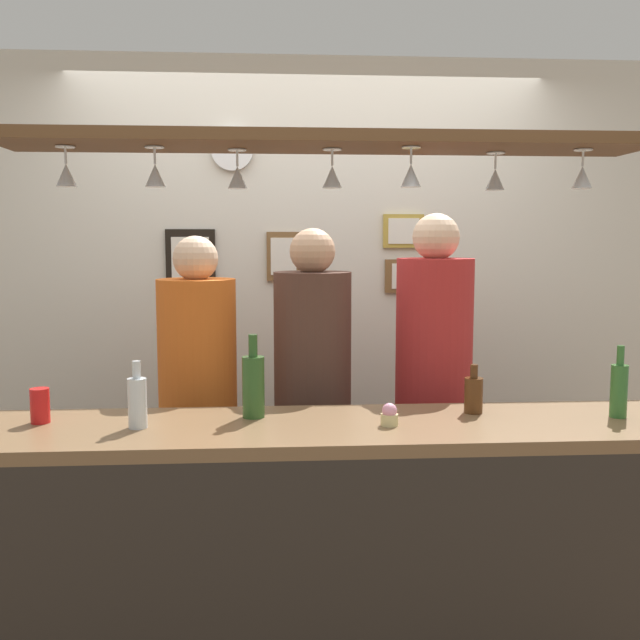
% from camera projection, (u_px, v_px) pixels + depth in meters
% --- Properties ---
extents(ground_plane, '(8.00, 8.00, 0.00)m').
position_uv_depth(ground_plane, '(322.00, 639.00, 2.92)').
color(ground_plane, brown).
extents(back_wall, '(4.40, 0.06, 2.60)m').
position_uv_depth(back_wall, '(307.00, 302.00, 3.86)').
color(back_wall, silver).
rests_on(back_wall, ground_plane).
extents(bar_counter, '(2.70, 0.55, 1.00)m').
position_uv_depth(bar_counter, '(333.00, 531.00, 2.34)').
color(bar_counter, brown).
rests_on(bar_counter, ground_plane).
extents(overhead_glass_rack, '(2.20, 0.36, 0.04)m').
position_uv_depth(overhead_glass_rack, '(328.00, 142.00, 2.40)').
color(overhead_glass_rack, brown).
extents(hanging_wineglass_far_left, '(0.07, 0.07, 0.13)m').
position_uv_depth(hanging_wineglass_far_left, '(66.00, 174.00, 2.36)').
color(hanging_wineglass_far_left, silver).
rests_on(hanging_wineglass_far_left, overhead_glass_rack).
extents(hanging_wineglass_left, '(0.07, 0.07, 0.13)m').
position_uv_depth(hanging_wineglass_left, '(155.00, 174.00, 2.37)').
color(hanging_wineglass_left, silver).
rests_on(hanging_wineglass_left, overhead_glass_rack).
extents(hanging_wineglass_center_left, '(0.07, 0.07, 0.13)m').
position_uv_depth(hanging_wineglass_center_left, '(237.00, 176.00, 2.44)').
color(hanging_wineglass_center_left, silver).
rests_on(hanging_wineglass_center_left, overhead_glass_rack).
extents(hanging_wineglass_center, '(0.07, 0.07, 0.13)m').
position_uv_depth(hanging_wineglass_center, '(332.00, 176.00, 2.43)').
color(hanging_wineglass_center, silver).
rests_on(hanging_wineglass_center, overhead_glass_rack).
extents(hanging_wineglass_center_right, '(0.07, 0.07, 0.13)m').
position_uv_depth(hanging_wineglass_center_right, '(411.00, 174.00, 2.37)').
color(hanging_wineglass_center_right, silver).
rests_on(hanging_wineglass_center_right, overhead_glass_rack).
extents(hanging_wineglass_right, '(0.07, 0.07, 0.13)m').
position_uv_depth(hanging_wineglass_right, '(495.00, 178.00, 2.52)').
color(hanging_wineglass_right, silver).
rests_on(hanging_wineglass_right, overhead_glass_rack).
extents(hanging_wineglass_far_right, '(0.07, 0.07, 0.13)m').
position_uv_depth(hanging_wineglass_far_right, '(582.00, 176.00, 2.44)').
color(hanging_wineglass_far_right, silver).
rests_on(hanging_wineglass_far_right, overhead_glass_rack).
extents(person_left_orange_shirt, '(0.34, 0.34, 1.66)m').
position_uv_depth(person_left_orange_shirt, '(198.00, 387.00, 3.09)').
color(person_left_orange_shirt, '#2D334C').
rests_on(person_left_orange_shirt, ground_plane).
extents(person_middle_brown_shirt, '(0.34, 0.34, 1.69)m').
position_uv_depth(person_middle_brown_shirt, '(313.00, 381.00, 3.13)').
color(person_middle_brown_shirt, '#2D334C').
rests_on(person_middle_brown_shirt, ground_plane).
extents(person_right_red_shirt, '(0.34, 0.34, 1.75)m').
position_uv_depth(person_right_red_shirt, '(434.00, 370.00, 3.16)').
color(person_right_red_shirt, '#2D334C').
rests_on(person_right_red_shirt, ground_plane).
extents(bottle_beer_green_import, '(0.06, 0.06, 0.26)m').
position_uv_depth(bottle_beer_green_import, '(619.00, 389.00, 2.54)').
color(bottle_beer_green_import, '#336B2D').
rests_on(bottle_beer_green_import, bar_counter).
extents(bottle_beer_brown_stubby, '(0.07, 0.07, 0.18)m').
position_uv_depth(bottle_beer_brown_stubby, '(474.00, 394.00, 2.61)').
color(bottle_beer_brown_stubby, '#512D14').
rests_on(bottle_beer_brown_stubby, bar_counter).
extents(bottle_champagne_green, '(0.08, 0.08, 0.30)m').
position_uv_depth(bottle_champagne_green, '(253.00, 385.00, 2.54)').
color(bottle_champagne_green, '#2D5623').
rests_on(bottle_champagne_green, bar_counter).
extents(bottle_soda_clear, '(0.06, 0.06, 0.23)m').
position_uv_depth(bottle_soda_clear, '(137.00, 401.00, 2.39)').
color(bottle_soda_clear, silver).
rests_on(bottle_soda_clear, bar_counter).
extents(drink_can, '(0.07, 0.07, 0.12)m').
position_uv_depth(drink_can, '(40.00, 406.00, 2.46)').
color(drink_can, red).
rests_on(drink_can, bar_counter).
extents(cupcake, '(0.06, 0.06, 0.08)m').
position_uv_depth(cupcake, '(389.00, 415.00, 2.43)').
color(cupcake, beige).
rests_on(cupcake, bar_counter).
extents(picture_frame_caricature, '(0.26, 0.02, 0.34)m').
position_uv_depth(picture_frame_caricature, '(191.00, 261.00, 3.75)').
color(picture_frame_caricature, black).
rests_on(picture_frame_caricature, back_wall).
extents(picture_frame_lower_pair, '(0.30, 0.02, 0.18)m').
position_uv_depth(picture_frame_lower_pair, '(412.00, 276.00, 3.84)').
color(picture_frame_lower_pair, brown).
rests_on(picture_frame_lower_pair, back_wall).
extents(picture_frame_upper_small, '(0.22, 0.02, 0.18)m').
position_uv_depth(picture_frame_upper_small, '(403.00, 231.00, 3.81)').
color(picture_frame_upper_small, '#B29338').
rests_on(picture_frame_upper_small, back_wall).
extents(picture_frame_crest, '(0.18, 0.02, 0.26)m').
position_uv_depth(picture_frame_crest, '(284.00, 256.00, 3.78)').
color(picture_frame_crest, brown).
rests_on(picture_frame_crest, back_wall).
extents(wall_clock, '(0.22, 0.03, 0.22)m').
position_uv_depth(wall_clock, '(232.00, 149.00, 3.70)').
color(wall_clock, white).
rests_on(wall_clock, back_wall).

